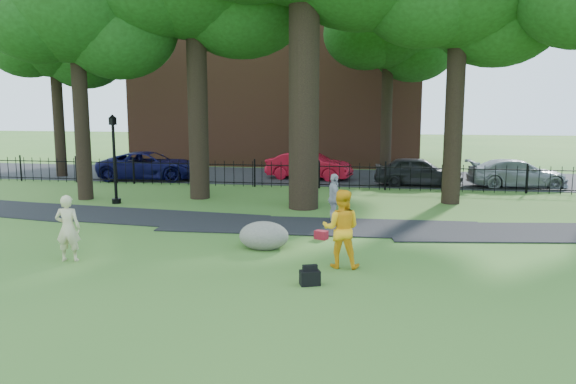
% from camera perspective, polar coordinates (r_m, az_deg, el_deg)
% --- Properties ---
extents(ground, '(120.00, 120.00, 0.00)m').
position_cam_1_polar(ground, '(14.11, -2.40, -6.80)').
color(ground, '#336523').
rests_on(ground, ground).
extents(footpath, '(36.07, 3.85, 0.03)m').
position_cam_1_polar(footpath, '(17.70, 3.39, -3.56)').
color(footpath, black).
rests_on(footpath, ground).
extents(street, '(80.00, 7.00, 0.02)m').
position_cam_1_polar(street, '(29.67, 4.00, 1.51)').
color(street, black).
rests_on(street, ground).
extents(iron_fence, '(44.00, 0.04, 1.20)m').
position_cam_1_polar(iron_fence, '(25.65, 3.14, 1.70)').
color(iron_fence, black).
rests_on(iron_fence, ground).
extents(brick_building, '(18.00, 8.00, 12.00)m').
position_cam_1_polar(brick_building, '(37.97, -0.85, 12.23)').
color(brick_building, brown).
rests_on(brick_building, ground).
extents(woman, '(0.66, 0.49, 1.65)m').
position_cam_1_polar(woman, '(14.74, -21.45, -3.44)').
color(woman, beige).
rests_on(woman, ground).
extents(man, '(0.92, 0.72, 1.86)m').
position_cam_1_polar(man, '(13.26, 5.43, -3.73)').
color(man, '#FFAD15').
rests_on(man, ground).
extents(pedestrian, '(0.64, 1.01, 1.61)m').
position_cam_1_polar(pedestrian, '(18.20, 4.70, -0.65)').
color(pedestrian, '#A8A8AD').
rests_on(pedestrian, ground).
extents(boulder, '(1.50, 1.24, 0.78)m').
position_cam_1_polar(boulder, '(15.05, -2.47, -4.26)').
color(boulder, slate).
rests_on(boulder, ground).
extents(lamppost, '(0.34, 0.34, 3.44)m').
position_cam_1_polar(lamppost, '(22.60, -17.21, 3.11)').
color(lamppost, black).
rests_on(lamppost, ground).
extents(backpack, '(0.49, 0.39, 0.32)m').
position_cam_1_polar(backpack, '(12.11, 2.23, -8.70)').
color(backpack, black).
rests_on(backpack, ground).
extents(red_bag, '(0.42, 0.34, 0.24)m').
position_cam_1_polar(red_bag, '(16.10, 3.40, -4.37)').
color(red_bag, maroon).
rests_on(red_bag, ground).
extents(red_sedan, '(4.50, 2.15, 1.42)m').
position_cam_1_polar(red_sedan, '(28.72, 2.16, 2.71)').
color(red_sedan, '#B00D20').
rests_on(red_sedan, ground).
extents(navy_van, '(5.30, 2.77, 1.42)m').
position_cam_1_polar(navy_van, '(29.41, -13.85, 2.60)').
color(navy_van, '#0D0C40').
rests_on(navy_van, ground).
extents(grey_car, '(4.08, 1.70, 1.38)m').
position_cam_1_polar(grey_car, '(27.02, 13.09, 2.05)').
color(grey_car, black).
rests_on(grey_car, ground).
extents(silver_car, '(4.64, 2.32, 1.29)m').
position_cam_1_polar(silver_car, '(27.96, 22.24, 1.75)').
color(silver_car, '#919499').
rests_on(silver_car, ground).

